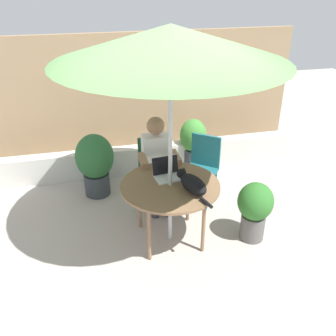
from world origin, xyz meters
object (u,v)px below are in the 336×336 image
(patio_umbrella, at_px, (171,43))
(chair_empty, at_px, (203,163))
(person_seated, at_px, (157,159))
(cat, at_px, (192,183))
(laptop, at_px, (167,171))
(potted_plant_by_chair, at_px, (255,208))
(chair_occupied, at_px, (155,166))
(potted_plant_corner, at_px, (193,141))
(patio_table, at_px, (170,189))
(potted_plant_near_fence, at_px, (95,162))

(patio_umbrella, relative_size, chair_empty, 2.66)
(person_seated, distance_m, cat, 0.89)
(laptop, height_order, potted_plant_by_chair, laptop)
(chair_occupied, distance_m, potted_plant_corner, 1.10)
(person_seated, distance_m, potted_plant_corner, 1.24)
(person_seated, xyz_separation_m, cat, (0.19, -0.86, 0.12))
(patio_table, relative_size, chair_empty, 1.22)
(chair_occupied, height_order, cat, cat)
(cat, distance_m, potted_plant_corner, 1.93)
(potted_plant_near_fence, xyz_separation_m, potted_plant_corner, (1.52, 0.44, -0.04))
(patio_umbrella, bearing_deg, person_seated, 90.00)
(patio_table, distance_m, potted_plant_near_fence, 1.43)
(patio_umbrella, relative_size, potted_plant_corner, 2.94)
(potted_plant_by_chair, xyz_separation_m, potted_plant_corner, (-0.18, 1.85, 0.04))
(chair_empty, height_order, person_seated, person_seated)
(patio_table, distance_m, chair_empty, 1.01)
(person_seated, relative_size, potted_plant_near_fence, 1.39)
(person_seated, height_order, potted_plant_near_fence, person_seated)
(patio_table, height_order, potted_plant_corner, potted_plant_corner)
(patio_umbrella, bearing_deg, chair_empty, 50.59)
(chair_empty, height_order, potted_plant_corner, chair_empty)
(patio_umbrella, distance_m, potted_plant_near_fence, 2.23)
(patio_table, relative_size, cat, 1.71)
(cat, relative_size, potted_plant_corner, 0.79)
(chair_occupied, relative_size, potted_plant_corner, 1.10)
(laptop, bearing_deg, potted_plant_by_chair, -22.94)
(patio_table, bearing_deg, potted_plant_corner, 65.11)
(chair_occupied, relative_size, potted_plant_by_chair, 1.23)
(chair_empty, distance_m, person_seated, 0.66)
(chair_empty, bearing_deg, person_seated, -172.99)
(patio_table, distance_m, patio_umbrella, 1.54)
(chair_occupied, bearing_deg, potted_plant_corner, 46.06)
(chair_empty, bearing_deg, potted_plant_near_fence, 162.71)
(patio_umbrella, distance_m, person_seated, 1.67)
(laptop, distance_m, cat, 0.40)
(patio_table, height_order, patio_umbrella, patio_umbrella)
(patio_table, distance_m, chair_occupied, 0.87)
(chair_empty, relative_size, potted_plant_corner, 1.10)
(person_seated, bearing_deg, laptop, -89.17)
(potted_plant_near_fence, bearing_deg, chair_occupied, -25.04)
(chair_empty, bearing_deg, cat, -115.09)
(potted_plant_by_chair, height_order, potted_plant_corner, potted_plant_corner)
(patio_table, xyz_separation_m, patio_umbrella, (0.00, 0.00, 1.54))
(patio_umbrella, relative_size, chair_occupied, 2.66)
(patio_table, xyz_separation_m, potted_plant_by_chair, (0.94, -0.21, -0.26))
(patio_umbrella, height_order, chair_occupied, patio_umbrella)
(chair_occupied, bearing_deg, patio_table, -90.00)
(chair_empty, bearing_deg, chair_occupied, 172.83)
(laptop, bearing_deg, chair_empty, 42.99)
(potted_plant_corner, bearing_deg, chair_empty, -98.35)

